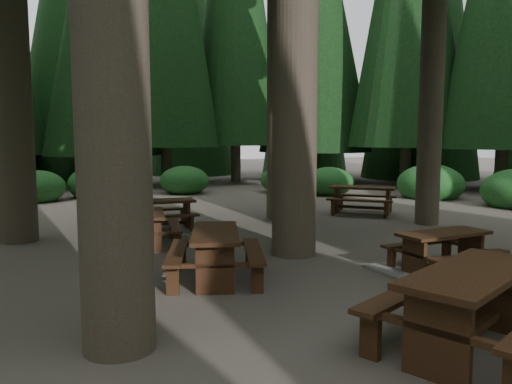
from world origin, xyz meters
name	(u,v)px	position (x,y,z in m)	size (l,w,h in m)	color
ground	(259,260)	(0.00, 0.00, 0.00)	(80.00, 80.00, 0.00)	#585248
picnic_table_a	(443,259)	(2.54, -1.88, 0.22)	(2.14, 1.81, 0.68)	gray
picnic_table_b	(148,224)	(-1.66, 1.99, 0.46)	(1.53, 1.79, 0.70)	#391711
picnic_table_c	(159,221)	(-1.16, 3.58, 0.25)	(2.26, 1.89, 0.74)	gray
picnic_table_d	(362,196)	(4.92, 4.08, 0.53)	(2.36, 2.34, 0.80)	#391711
picnic_table_e	(472,298)	(0.57, -4.45, 0.59)	(2.56, 2.36, 0.89)	#391711
picnic_table_f	(215,248)	(-1.10, -0.91, 0.52)	(1.93, 2.16, 0.78)	#391711
shrub_ring	(278,229)	(0.70, 0.75, 0.40)	(23.86, 24.64, 1.49)	#1B4F1E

